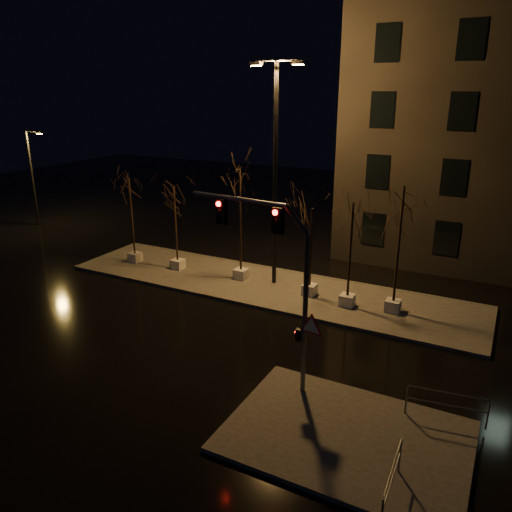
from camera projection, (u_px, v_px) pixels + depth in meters
The scene contains 14 objects.
ground at pixel (201, 335), 21.10m from camera, with size 90.00×90.00×0.00m, color black.
median at pixel (264, 286), 26.11m from camera, with size 22.00×5.00×0.15m, color #3F3E38.
sidewalk_corner at pixel (346, 436), 14.84m from camera, with size 7.00×5.00×0.15m, color #3F3E38.
tree_0 at pixel (130, 197), 28.29m from camera, with size 1.80×1.80×5.13m.
tree_1 at pixel (175, 206), 27.22m from camera, with size 1.80×1.80×4.79m.
tree_2 at pixel (240, 195), 25.42m from camera, with size 1.80×1.80×6.06m.
tree_3 at pixel (312, 228), 23.70m from camera, with size 1.80×1.80×4.52m.
tree_4 at pixel (352, 227), 22.33m from camera, with size 1.80×1.80×5.09m.
tree_5 at pixel (401, 216), 21.53m from camera, with size 1.80×1.80×5.97m.
traffic_signal_mast at pixel (278, 269), 16.18m from camera, with size 5.20×0.63×6.37m.
streetlight_main at pixel (275, 161), 24.36m from camera, with size 2.75×0.45×11.02m.
streetlight_far at pixel (33, 174), 36.87m from camera, with size 1.35×0.57×7.00m.
guard_rail_a at pixel (447, 402), 15.18m from camera, with size 2.38×0.37×1.03m.
guard_rail_b at pixel (392, 478), 12.24m from camera, with size 0.12×2.22×1.05m.
Camera 1 is at (10.85, -15.68, 9.91)m, focal length 35.00 mm.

